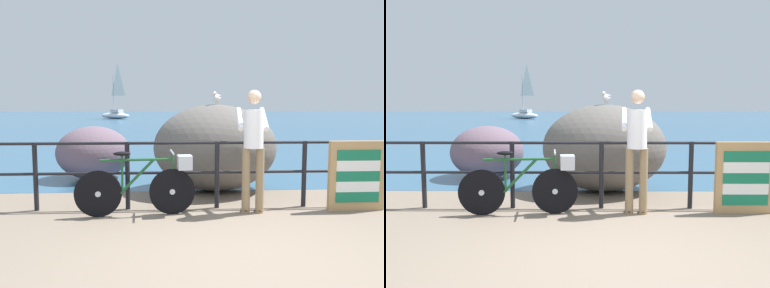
# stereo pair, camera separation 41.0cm
# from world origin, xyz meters

# --- Properties ---
(ground_plane) EXTENTS (120.00, 120.00, 0.10)m
(ground_plane) POSITION_xyz_m (0.00, 20.00, -0.05)
(ground_plane) COLOR #756656
(sea_surface) EXTENTS (120.00, 90.00, 0.01)m
(sea_surface) POSITION_xyz_m (0.00, 48.11, 0.00)
(sea_surface) COLOR #2D5675
(sea_surface) RESTS_ON ground_plane
(promenade_railing) EXTENTS (8.17, 0.07, 1.02)m
(promenade_railing) POSITION_xyz_m (-0.00, 1.95, 0.64)
(promenade_railing) COLOR black
(promenade_railing) RESTS_ON ground_plane
(bicycle) EXTENTS (1.70, 0.48, 0.92)m
(bicycle) POSITION_xyz_m (-1.05, 1.61, 0.46)
(bicycle) COLOR black
(bicycle) RESTS_ON ground_plane
(person_at_railing) EXTENTS (0.48, 0.65, 1.78)m
(person_at_railing) POSITION_xyz_m (0.49, 1.67, 0.99)
(person_at_railing) COLOR #8C7251
(person_at_railing) RESTS_ON ground_plane
(folded_deckchair_stack) EXTENTS (0.84, 0.10, 1.04)m
(folded_deckchair_stack) POSITION_xyz_m (2.06, 1.70, 0.52)
(folded_deckchair_stack) COLOR tan
(folded_deckchair_stack) RESTS_ON ground_plane
(breakwater_boulder_main) EXTENTS (2.25, 1.89, 1.58)m
(breakwater_boulder_main) POSITION_xyz_m (0.12, 3.22, 0.79)
(breakwater_boulder_main) COLOR #605B56
(breakwater_boulder_main) RESTS_ON ground
(breakwater_boulder_left) EXTENTS (1.56, 1.55, 1.12)m
(breakwater_boulder_left) POSITION_xyz_m (-2.33, 4.45, 0.56)
(breakwater_boulder_left) COLOR #685361
(breakwater_boulder_left) RESTS_ON ground
(seagull) EXTENTS (0.23, 0.33, 0.23)m
(seagull) POSITION_xyz_m (0.15, 3.22, 1.71)
(seagull) COLOR gold
(seagull) RESTS_ON breakwater_boulder_main
(sailboat) EXTENTS (4.21, 3.82, 6.16)m
(sailboat) POSITION_xyz_m (-6.76, 40.36, 0.71)
(sailboat) COLOR white
(sailboat) RESTS_ON sea_surface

